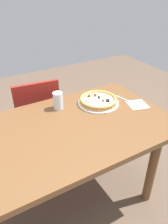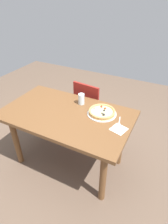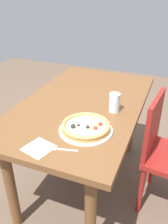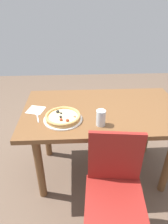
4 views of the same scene
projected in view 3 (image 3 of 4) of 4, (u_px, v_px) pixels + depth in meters
The scene contains 8 objects.
ground_plane at pixel (83, 179), 2.10m from camera, with size 6.00×6.00×0.00m, color brown.
dining_table at pixel (83, 115), 1.79m from camera, with size 1.43×0.84×0.77m.
chair_near at pixel (166, 151), 1.67m from camera, with size 0.44×0.44×0.89m.
plate at pixel (86, 130), 1.39m from camera, with size 0.32×0.32×0.01m, color white.
pizza at pixel (86, 126), 1.38m from camera, with size 0.29×0.29×0.05m.
fork at pixel (60, 149), 1.24m from camera, with size 0.05×0.16×0.00m.
drinking_glass at pixel (114, 103), 1.58m from camera, with size 0.07×0.07×0.13m, color silver.
napkin at pixel (39, 148), 1.25m from camera, with size 0.14×0.14×0.00m, color white.
Camera 3 is at (-1.44, -0.59, 1.54)m, focal length 37.90 mm.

